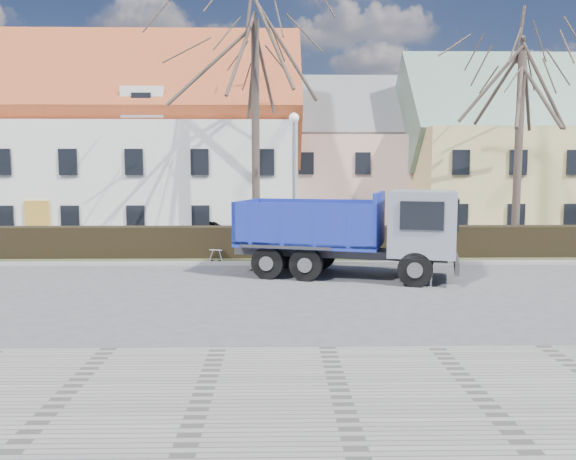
{
  "coord_description": "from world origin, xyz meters",
  "views": [
    {
      "loc": [
        -1.01,
        -17.14,
        3.67
      ],
      "look_at": [
        -0.65,
        2.38,
        1.6
      ],
      "focal_mm": 35.0,
      "sensor_mm": 36.0,
      "label": 1
    }
  ],
  "objects_px": {
    "dump_truck": "(339,232)",
    "parked_car_a": "(213,230)",
    "streetlight": "(294,184)",
    "cart_frame": "(211,256)"
  },
  "relations": [
    {
      "from": "dump_truck",
      "to": "parked_car_a",
      "type": "xyz_separation_m",
      "value": [
        -5.44,
        9.21,
        -0.93
      ]
    },
    {
      "from": "streetlight",
      "to": "cart_frame",
      "type": "relative_size",
      "value": 8.68
    },
    {
      "from": "cart_frame",
      "to": "parked_car_a",
      "type": "distance_m",
      "value": 6.66
    },
    {
      "from": "dump_truck",
      "to": "parked_car_a",
      "type": "height_order",
      "value": "dump_truck"
    },
    {
      "from": "streetlight",
      "to": "cart_frame",
      "type": "xyz_separation_m",
      "value": [
        -3.34,
        -2.21,
        -2.77
      ]
    },
    {
      "from": "parked_car_a",
      "to": "streetlight",
      "type": "bearing_deg",
      "value": -122.87
    },
    {
      "from": "streetlight",
      "to": "dump_truck",
      "type": "bearing_deg",
      "value": -73.43
    },
    {
      "from": "cart_frame",
      "to": "streetlight",
      "type": "bearing_deg",
      "value": 33.43
    },
    {
      "from": "cart_frame",
      "to": "parked_car_a",
      "type": "height_order",
      "value": "parked_car_a"
    },
    {
      "from": "parked_car_a",
      "to": "cart_frame",
      "type": "bearing_deg",
      "value": -159.35
    }
  ]
}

